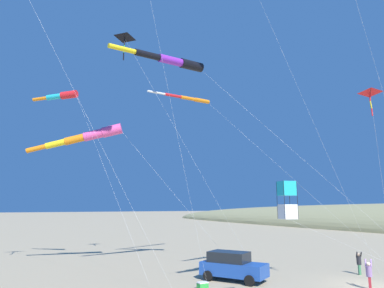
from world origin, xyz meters
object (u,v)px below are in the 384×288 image
(kite_windsock_teal_far_right, at_px, (88,136))
(kite_delta_purple_drifting, at_px, (370,94))
(kite_windsock_magenta_far_left, at_px, (189,99))
(parked_car, at_px, (232,266))
(kite_box_long_streamer_right, at_px, (287,200))
(kite_windsock_checkered_midright, at_px, (61,96))
(person_child_grey_jacket, at_px, (359,262))
(kite_windsock_green_low_center, at_px, (172,61))
(kite_delta_black_fish_shape, at_px, (125,39))
(person_bystander_far, at_px, (369,273))
(cooler_box, at_px, (203,286))

(kite_windsock_teal_far_right, height_order, kite_delta_purple_drifting, kite_windsock_teal_far_right)
(kite_windsock_magenta_far_left, distance_m, kite_delta_purple_drifting, 16.42)
(parked_car, height_order, kite_box_long_streamer_right, kite_box_long_streamer_right)
(kite_windsock_magenta_far_left, xyz_separation_m, kite_delta_purple_drifting, (-2.66, 15.78, -3.71))
(parked_car, bearing_deg, kite_windsock_checkered_midright, -46.17)
(person_child_grey_jacket, xyz_separation_m, kite_box_long_streamer_right, (11.68, 4.54, 4.26))
(kite_windsock_teal_far_right, relative_size, kite_windsock_green_low_center, 0.79)
(parked_car, xyz_separation_m, kite_delta_purple_drifting, (-3.59, 8.43, 10.15))
(kite_delta_black_fish_shape, bearing_deg, person_bystander_far, 127.54)
(person_bystander_far, relative_size, kite_windsock_green_low_center, 0.09)
(parked_car, height_order, kite_delta_black_fish_shape, kite_delta_black_fish_shape)
(kite_windsock_green_low_center, xyz_separation_m, kite_windsock_checkered_midright, (6.47, -7.95, -1.59))
(kite_windsock_checkered_midright, height_order, kite_box_long_streamer_right, kite_windsock_checkered_midright)
(parked_car, bearing_deg, kite_delta_purple_drifting, 113.04)
(cooler_box, height_order, kite_windsock_checkered_midright, kite_windsock_checkered_midright)
(kite_delta_purple_drifting, xyz_separation_m, kite_box_long_streamer_right, (6.11, -0.81, -5.95))
(kite_windsock_checkered_midright, bearing_deg, kite_delta_purple_drifting, 125.75)
(kite_delta_black_fish_shape, xyz_separation_m, kite_windsock_teal_far_right, (2.53, -0.91, -8.97))
(kite_windsock_magenta_far_left, height_order, kite_delta_purple_drifting, kite_windsock_magenta_far_left)
(kite_delta_purple_drifting, distance_m, kite_box_long_streamer_right, 8.57)
(person_bystander_far, bearing_deg, kite_delta_purple_drifting, 49.68)
(cooler_box, height_order, kite_windsock_teal_far_right, kite_windsock_teal_far_right)
(kite_windsock_teal_far_right, bearing_deg, cooler_box, 116.05)
(kite_windsock_teal_far_right, bearing_deg, kite_windsock_green_low_center, 123.90)
(parked_car, xyz_separation_m, person_child_grey_jacket, (-9.15, 3.08, -0.06))
(kite_windsock_teal_far_right, bearing_deg, person_child_grey_jacket, 144.78)
(person_child_grey_jacket, height_order, kite_windsock_green_low_center, kite_windsock_green_low_center)
(person_bystander_far, xyz_separation_m, kite_windsock_checkered_midright, (15.47, -16.47, 13.16))
(person_child_grey_jacket, relative_size, kite_windsock_green_low_center, 0.09)
(kite_windsock_teal_far_right, xyz_separation_m, kite_windsock_checkered_midright, (2.08, -1.42, 3.53))
(kite_windsock_green_low_center, bearing_deg, kite_windsock_teal_far_right, -56.10)
(parked_car, height_order, kite_windsock_teal_far_right, kite_windsock_teal_far_right)
(kite_windsock_green_low_center, bearing_deg, person_child_grey_jacket, 156.56)
(kite_delta_purple_drifting, bearing_deg, kite_windsock_magenta_far_left, -80.44)
(person_child_grey_jacket, distance_m, kite_windsock_green_low_center, 20.19)
(kite_windsock_green_low_center, distance_m, kite_windsock_magenta_far_left, 6.68)
(parked_car, bearing_deg, kite_delta_black_fish_shape, -56.40)
(person_child_grey_jacket, distance_m, kite_box_long_streamer_right, 13.23)
(person_child_grey_jacket, relative_size, kite_windsock_checkered_midright, 0.11)
(kite_delta_black_fish_shape, bearing_deg, person_child_grey_jacket, 142.54)
(kite_windsock_green_low_center, xyz_separation_m, kite_box_long_streamer_right, (-0.93, 10.01, -10.53))
(kite_box_long_streamer_right, bearing_deg, cooler_box, -85.87)
(person_bystander_far, height_order, kite_box_long_streamer_right, kite_box_long_streamer_right)
(kite_delta_black_fish_shape, bearing_deg, parked_car, 123.60)
(cooler_box, bearing_deg, kite_windsock_green_low_center, -82.34)
(person_bystander_far, height_order, kite_windsock_teal_far_right, kite_windsock_teal_far_right)
(kite_windsock_teal_far_right, distance_m, kite_windsock_magenta_far_left, 9.88)
(person_bystander_far, bearing_deg, kite_windsock_checkered_midright, -46.79)
(cooler_box, relative_size, kite_windsock_checkered_midright, 0.04)
(cooler_box, relative_size, kite_windsock_teal_far_right, 0.04)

